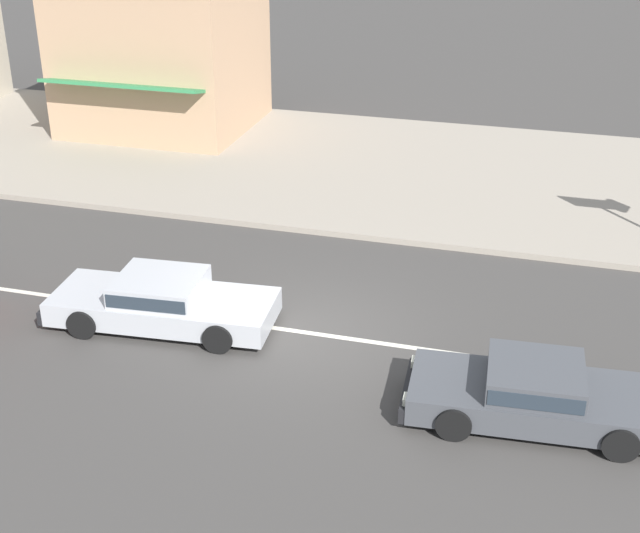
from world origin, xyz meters
TOP-DOWN VIEW (x-y plane):
  - ground_plane at (0.00, 0.00)m, footprint 160.00×160.00m
  - lane_centre_stripe at (0.00, 0.00)m, footprint 50.40×0.14m
  - kerb_strip at (0.00, 9.70)m, footprint 68.00×10.00m
  - sedan_dark_grey_1 at (4.60, -1.77)m, footprint 4.45×2.05m
  - sedan_silver_2 at (-2.84, -0.46)m, footprint 4.72×2.09m
  - shopfront_mid_block at (-8.40, 11.91)m, footprint 5.84×6.02m

SIDE VIEW (x-z plane):
  - ground_plane at x=0.00m, z-range 0.00..0.00m
  - lane_centre_stripe at x=0.00m, z-range 0.00..0.01m
  - kerb_strip at x=0.00m, z-range 0.00..0.15m
  - sedan_dark_grey_1 at x=4.60m, z-range 0.00..1.07m
  - sedan_silver_2 at x=-2.84m, z-range 0.00..1.07m
  - shopfront_mid_block at x=-8.40m, z-range 0.15..5.59m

